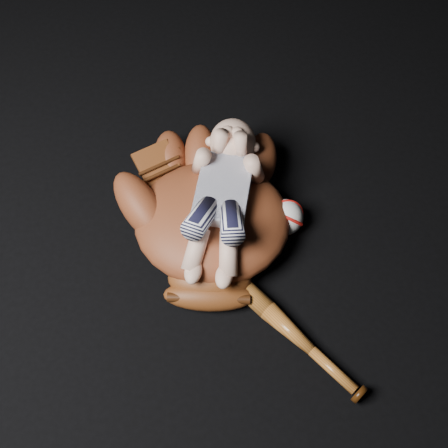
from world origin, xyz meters
The scene contains 4 objects.
baseball_glove centered at (0.04, 0.08, 0.08)m, with size 0.43×0.49×0.15m, color #5C2713, non-canonical shape.
newborn_baby centered at (0.06, 0.09, 0.14)m, with size 0.18×0.39×0.16m, color #D8A68B, non-canonical shape.
baseball_bat centered at (0.16, -0.15, 0.02)m, with size 0.04×0.46×0.04m, color #91501C, non-canonical shape.
baseball centered at (0.21, 0.09, 0.04)m, with size 0.08×0.08×0.08m, color white.
Camera 1 is at (0.01, -0.56, 1.13)m, focal length 45.00 mm.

